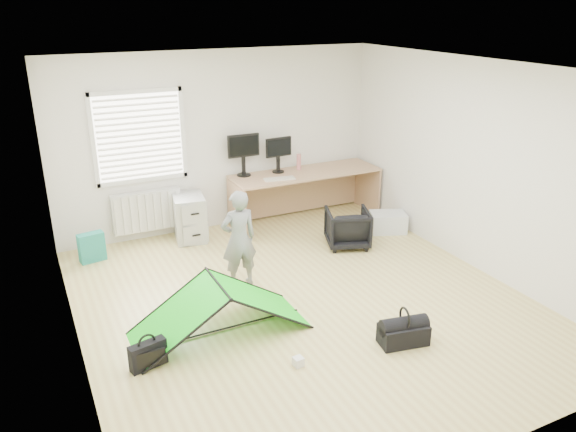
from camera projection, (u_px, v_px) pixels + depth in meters
name	position (u px, v px, depth m)	size (l,w,h in m)	color
ground	(303.00, 301.00, 6.67)	(5.50, 5.50, 0.00)	tan
back_wall	(220.00, 141.00, 8.49)	(5.00, 0.02, 2.70)	silver
window	(139.00, 137.00, 7.89)	(1.20, 0.06, 1.20)	silver
radiator	(147.00, 211.00, 8.25)	(1.00, 0.12, 0.60)	silver
desk	(305.00, 196.00, 8.99)	(2.39, 0.76, 0.81)	tan
filing_cabinet	(189.00, 218.00, 8.31)	(0.43, 0.58, 0.68)	#B0B3B5
monitor_left	(243.00, 161.00, 8.58)	(0.50, 0.11, 0.48)	black
monitor_right	(278.00, 160.00, 8.76)	(0.43, 0.09, 0.41)	black
keyboard	(279.00, 179.00, 8.47)	(0.47, 0.16, 0.02)	beige
thermos	(299.00, 162.00, 8.93)	(0.07, 0.07, 0.26)	#C87072
office_chair	(348.00, 228.00, 8.10)	(0.59, 0.61, 0.55)	black
person	(239.00, 239.00, 6.85)	(0.45, 0.30, 1.24)	slate
kite	(219.00, 308.00, 5.97)	(1.87, 0.82, 0.58)	#15DE1A
storage_crate	(388.00, 222.00, 8.65)	(0.53, 0.37, 0.30)	silver
tote_bag	(92.00, 247.00, 7.64)	(0.34, 0.15, 0.41)	#1D8476
laptop_bag	(148.00, 355.00, 5.43)	(0.37, 0.11, 0.27)	black
white_box	(298.00, 362.00, 5.48)	(0.09, 0.09, 0.09)	silver
duffel_bag	(403.00, 334.00, 5.82)	(0.50, 0.26, 0.22)	black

